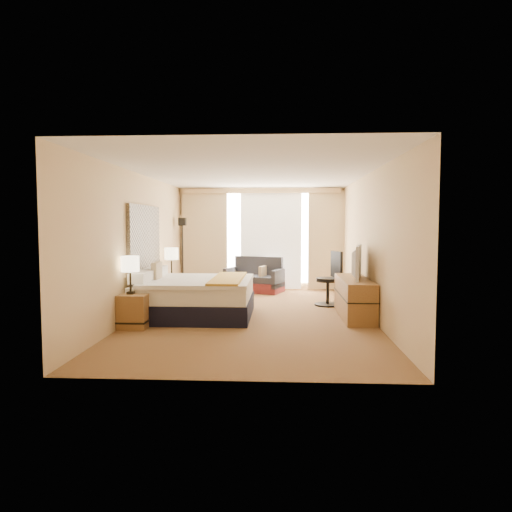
{
  "coord_description": "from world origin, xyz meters",
  "views": [
    {
      "loc": [
        0.49,
        -8.25,
        1.68
      ],
      "look_at": [
        0.03,
        0.4,
        1.07
      ],
      "focal_mm": 32.0,
      "sensor_mm": 36.0,
      "label": 1
    }
  ],
  "objects_px": {
    "media_dresser": "(354,298)",
    "bed": "(195,297)",
    "floor_lamp": "(183,240)",
    "television": "(353,262)",
    "loveseat": "(255,280)",
    "lamp_right": "(171,254)",
    "nightstand_right": "(171,289)",
    "desk_chair": "(330,281)",
    "nightstand_left": "(135,311)",
    "lamp_left": "(130,265)"
  },
  "relations": [
    {
      "from": "lamp_right",
      "to": "nightstand_right",
      "type": "bearing_deg",
      "value": 127.14
    },
    {
      "from": "loveseat",
      "to": "desk_chair",
      "type": "xyz_separation_m",
      "value": [
        1.67,
        -1.86,
        0.21
      ]
    },
    {
      "from": "media_dresser",
      "to": "loveseat",
      "type": "xyz_separation_m",
      "value": [
        -1.97,
        3.04,
        -0.07
      ]
    },
    {
      "from": "media_dresser",
      "to": "bed",
      "type": "xyz_separation_m",
      "value": [
        -2.89,
        -0.11,
        0.01
      ]
    },
    {
      "from": "loveseat",
      "to": "floor_lamp",
      "type": "height_order",
      "value": "floor_lamp"
    },
    {
      "from": "floor_lamp",
      "to": "lamp_right",
      "type": "xyz_separation_m",
      "value": [
        0.04,
        -1.34,
        -0.27
      ]
    },
    {
      "from": "nightstand_left",
      "to": "lamp_right",
      "type": "bearing_deg",
      "value": 89.66
    },
    {
      "from": "bed",
      "to": "lamp_right",
      "type": "relative_size",
      "value": 3.28
    },
    {
      "from": "lamp_left",
      "to": "lamp_right",
      "type": "xyz_separation_m",
      "value": [
        0.07,
        2.51,
        0.0
      ]
    },
    {
      "from": "bed",
      "to": "loveseat",
      "type": "distance_m",
      "value": 3.28
    },
    {
      "from": "media_dresser",
      "to": "floor_lamp",
      "type": "height_order",
      "value": "floor_lamp"
    },
    {
      "from": "nightstand_left",
      "to": "desk_chair",
      "type": "relative_size",
      "value": 0.49
    },
    {
      "from": "bed",
      "to": "lamp_right",
      "type": "xyz_separation_m",
      "value": [
        -0.79,
        1.54,
        0.67
      ]
    },
    {
      "from": "bed",
      "to": "lamp_left",
      "type": "relative_size",
      "value": 3.3
    },
    {
      "from": "nightstand_left",
      "to": "lamp_right",
      "type": "height_order",
      "value": "lamp_right"
    },
    {
      "from": "desk_chair",
      "to": "lamp_right",
      "type": "distance_m",
      "value": 3.43
    },
    {
      "from": "loveseat",
      "to": "nightstand_left",
      "type": "bearing_deg",
      "value": -92.85
    },
    {
      "from": "media_dresser",
      "to": "television",
      "type": "bearing_deg",
      "value": -129.7
    },
    {
      "from": "floor_lamp",
      "to": "television",
      "type": "xyz_separation_m",
      "value": [
        3.68,
        -2.83,
        -0.3
      ]
    },
    {
      "from": "lamp_left",
      "to": "lamp_right",
      "type": "relative_size",
      "value": 0.99
    },
    {
      "from": "nightstand_right",
      "to": "floor_lamp",
      "type": "bearing_deg",
      "value": 91.3
    },
    {
      "from": "nightstand_left",
      "to": "lamp_right",
      "type": "relative_size",
      "value": 0.89
    },
    {
      "from": "nightstand_right",
      "to": "bed",
      "type": "bearing_deg",
      "value": -62.61
    },
    {
      "from": "floor_lamp",
      "to": "lamp_left",
      "type": "relative_size",
      "value": 2.98
    },
    {
      "from": "nightstand_left",
      "to": "bed",
      "type": "bearing_deg",
      "value": 49.22
    },
    {
      "from": "bed",
      "to": "floor_lamp",
      "type": "bearing_deg",
      "value": 106.22
    },
    {
      "from": "bed",
      "to": "desk_chair",
      "type": "distance_m",
      "value": 2.89
    },
    {
      "from": "media_dresser",
      "to": "lamp_right",
      "type": "distance_m",
      "value": 4.01
    },
    {
      "from": "desk_chair",
      "to": "nightstand_left",
      "type": "bearing_deg",
      "value": -167.09
    },
    {
      "from": "nightstand_right",
      "to": "television",
      "type": "relative_size",
      "value": 0.53
    },
    {
      "from": "nightstand_right",
      "to": "bed",
      "type": "relative_size",
      "value": 0.27
    },
    {
      "from": "nightstand_left",
      "to": "media_dresser",
      "type": "bearing_deg",
      "value": 15.84
    },
    {
      "from": "nightstand_right",
      "to": "television",
      "type": "xyz_separation_m",
      "value": [
        3.65,
        -1.51,
        0.72
      ]
    },
    {
      "from": "bed",
      "to": "loveseat",
      "type": "height_order",
      "value": "bed"
    },
    {
      "from": "nightstand_right",
      "to": "loveseat",
      "type": "xyz_separation_m",
      "value": [
        1.73,
        1.59,
        0.01
      ]
    },
    {
      "from": "floor_lamp",
      "to": "desk_chair",
      "type": "relative_size",
      "value": 1.64
    },
    {
      "from": "nightstand_left",
      "to": "nightstand_right",
      "type": "height_order",
      "value": "same"
    },
    {
      "from": "media_dresser",
      "to": "desk_chair",
      "type": "bearing_deg",
      "value": 104.42
    },
    {
      "from": "nightstand_left",
      "to": "loveseat",
      "type": "relative_size",
      "value": 0.36
    },
    {
      "from": "floor_lamp",
      "to": "lamp_left",
      "type": "xyz_separation_m",
      "value": [
        -0.02,
        -3.85,
        -0.27
      ]
    },
    {
      "from": "media_dresser",
      "to": "lamp_right",
      "type": "xyz_separation_m",
      "value": [
        -3.69,
        1.43,
        0.68
      ]
    },
    {
      "from": "nightstand_right",
      "to": "bed",
      "type": "height_order",
      "value": "bed"
    },
    {
      "from": "nightstand_right",
      "to": "loveseat",
      "type": "bearing_deg",
      "value": 42.49
    },
    {
      "from": "loveseat",
      "to": "media_dresser",
      "type": "bearing_deg",
      "value": -36.94
    },
    {
      "from": "nightstand_right",
      "to": "media_dresser",
      "type": "relative_size",
      "value": 0.31
    },
    {
      "from": "bed",
      "to": "television",
      "type": "xyz_separation_m",
      "value": [
        2.84,
        0.05,
        0.64
      ]
    },
    {
      "from": "media_dresser",
      "to": "lamp_right",
      "type": "height_order",
      "value": "lamp_right"
    },
    {
      "from": "nightstand_right",
      "to": "loveseat",
      "type": "distance_m",
      "value": 2.35
    },
    {
      "from": "bed",
      "to": "nightstand_right",
      "type": "bearing_deg",
      "value": 117.39
    },
    {
      "from": "loveseat",
      "to": "television",
      "type": "relative_size",
      "value": 1.49
    }
  ]
}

